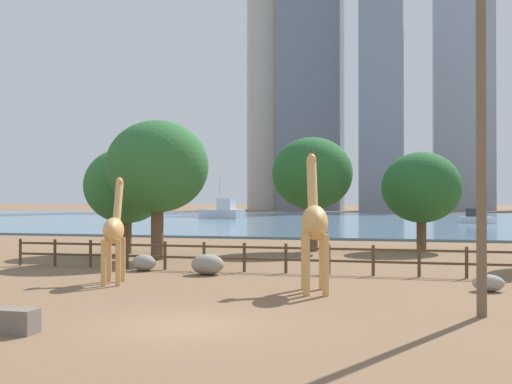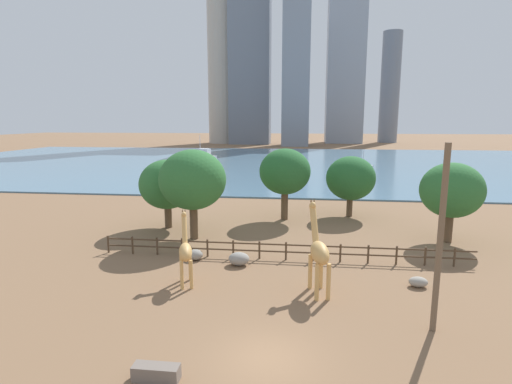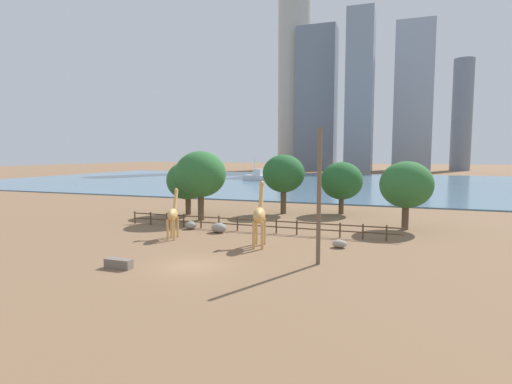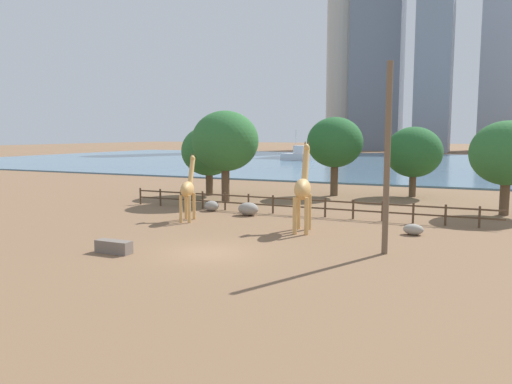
# 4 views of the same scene
# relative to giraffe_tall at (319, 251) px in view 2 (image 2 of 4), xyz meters

# --- Properties ---
(ground_plane) EXTENTS (400.00, 400.00, 0.00)m
(ground_plane) POSITION_rel_giraffe_tall_xyz_m (-2.32, 73.21, -2.46)
(ground_plane) COLOR brown
(harbor_water) EXTENTS (180.00, 86.00, 0.20)m
(harbor_water) POSITION_rel_giraffe_tall_xyz_m (-2.32, 70.21, -2.36)
(harbor_water) COLOR slate
(harbor_water) RESTS_ON ground
(giraffe_tall) EXTENTS (1.39, 3.63, 5.17)m
(giraffe_tall) POSITION_rel_giraffe_tall_xyz_m (0.00, 0.00, 0.00)
(giraffe_tall) COLOR tan
(giraffe_tall) RESTS_ON ground
(giraffe_companion) EXTENTS (1.46, 3.04, 4.30)m
(giraffe_companion) POSITION_rel_giraffe_tall_xyz_m (-7.89, 0.36, -0.41)
(giraffe_companion) COLOR tan
(giraffe_companion) RESTS_ON ground
(utility_pole) EXTENTS (0.28, 0.28, 8.83)m
(utility_pole) POSITION_rel_giraffe_tall_xyz_m (5.26, -3.62, 1.96)
(utility_pole) COLOR brown
(utility_pole) RESTS_ON ground
(boulder_near_fence) EXTENTS (1.07, 0.99, 0.74)m
(boulder_near_fence) POSITION_rel_giraffe_tall_xyz_m (-8.46, 4.47, -2.09)
(boulder_near_fence) COLOR gray
(boulder_near_fence) RESTS_ON ground
(boulder_by_pole) EXTENTS (1.43, 1.19, 0.89)m
(boulder_by_pole) POSITION_rel_giraffe_tall_xyz_m (-5.21, 3.78, -2.01)
(boulder_by_pole) COLOR gray
(boulder_by_pole) RESTS_ON ground
(boulder_small) EXTENTS (1.10, 0.80, 0.60)m
(boulder_small) POSITION_rel_giraffe_tall_xyz_m (5.97, 1.48, -2.16)
(boulder_small) COLOR gray
(boulder_small) RESTS_ON ground
(feeding_trough) EXTENTS (1.80, 0.60, 0.60)m
(feeding_trough) POSITION_rel_giraffe_tall_xyz_m (-6.39, -8.69, -2.16)
(feeding_trough) COLOR #72665B
(feeding_trough) RESTS_ON ground
(enclosure_fence) EXTENTS (26.12, 0.14, 1.30)m
(enclosure_fence) POSITION_rel_giraffe_tall_xyz_m (-2.64, 5.21, -1.70)
(enclosure_fence) COLOR #4C3826
(enclosure_fence) RESTS_ON ground
(tree_left_large) EXTENTS (4.90, 4.90, 6.48)m
(tree_left_large) POSITION_rel_giraffe_tall_xyz_m (10.85, 11.06, 1.79)
(tree_left_large) COLOR brown
(tree_left_large) RESTS_ON ground
(tree_center_broad) EXTENTS (5.00, 5.00, 7.07)m
(tree_center_broad) POSITION_rel_giraffe_tall_xyz_m (-2.74, 16.92, 2.32)
(tree_center_broad) COLOR brown
(tree_center_broad) RESTS_ON ground
(tree_right_tall) EXTENTS (5.48, 5.48, 7.46)m
(tree_right_tall) POSITION_rel_giraffe_tall_xyz_m (-9.92, 9.46, 2.50)
(tree_right_tall) COLOR brown
(tree_right_tall) RESTS_ON ground
(tree_left_small) EXTENTS (4.99, 4.99, 6.28)m
(tree_left_small) POSITION_rel_giraffe_tall_xyz_m (-13.22, 12.62, 1.56)
(tree_left_small) COLOR brown
(tree_left_small) RESTS_ON ground
(tree_right_small) EXTENTS (4.95, 4.95, 6.20)m
(tree_right_small) POSITION_rel_giraffe_tall_xyz_m (3.84, 19.01, 1.49)
(tree_right_small) COLOR brown
(tree_right_small) RESTS_ON ground
(boat_ferry) EXTENTS (7.26, 4.48, 6.15)m
(boat_ferry) POSITION_rel_giraffe_tall_xyz_m (-24.42, 69.06, -1.23)
(boat_ferry) COLOR silver
(boat_ferry) RESTS_ON harbor_water
(boat_tug) EXTENTS (4.11, 3.86, 3.74)m
(boat_tug) POSITION_rel_giraffe_tall_xyz_m (10.61, 58.92, -1.63)
(boat_tug) COLOR silver
(boat_tug) RESTS_ON harbor_water
(skyline_tower_needle) EXTENTS (16.28, 10.81, 59.94)m
(skyline_tower_needle) POSITION_rel_giraffe_tall_xyz_m (-22.94, 143.09, 27.51)
(skyline_tower_needle) COLOR slate
(skyline_tower_needle) RESTS_ON ground
(skyline_block_central) EXTENTS (10.06, 14.32, 61.62)m
(skyline_block_central) POSITION_rel_giraffe_tall_xyz_m (-4.23, 134.08, 28.35)
(skyline_block_central) COLOR gray
(skyline_block_central) RESTS_ON ground
(skyline_tower_glass) EXTENTS (8.13, 8.13, 46.55)m
(skyline_tower_glass) POSITION_rel_giraffe_tall_xyz_m (35.54, 160.60, 20.82)
(skyline_tower_glass) COLOR slate
(skyline_tower_glass) RESTS_ON ground
(skyline_block_left) EXTENTS (15.22, 12.58, 61.33)m
(skyline_block_left) POSITION_rel_giraffe_tall_xyz_m (15.72, 154.43, 28.21)
(skyline_block_left) COLOR #939EAD
(skyline_block_left) RESTS_ON ground
(skyline_block_right) EXTENTS (14.45, 14.45, 86.72)m
(skyline_block_right) POSITION_rel_giraffe_tall_xyz_m (-34.13, 148.29, 40.90)
(skyline_block_right) COLOR #ADA89E
(skyline_block_right) RESTS_ON ground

